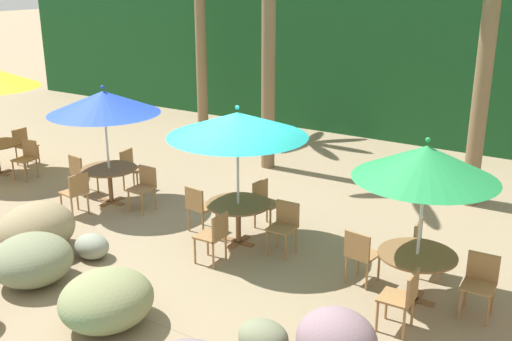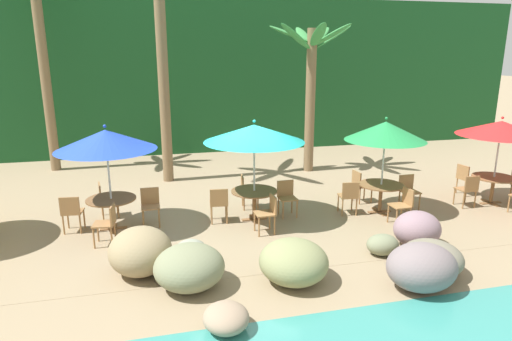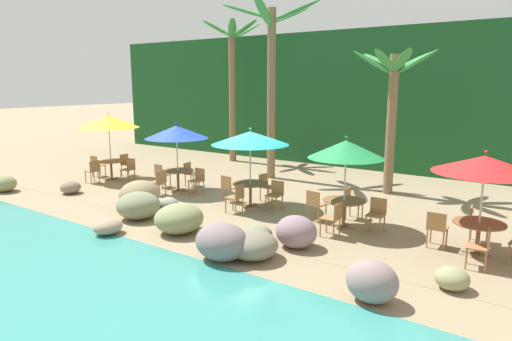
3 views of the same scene
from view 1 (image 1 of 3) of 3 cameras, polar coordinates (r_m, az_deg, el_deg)
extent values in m
plane|color=#937F60|center=(10.72, -3.83, -6.50)|extent=(120.00, 120.00, 0.00)
cube|color=#937F60|center=(10.71, -3.83, -6.48)|extent=(18.00, 5.20, 0.01)
cube|color=#194C23|center=(17.84, 13.75, 13.01)|extent=(28.00, 2.40, 6.00)
ellipsoid|color=gray|center=(7.40, 7.62, -15.63)|extent=(0.98, 0.88, 0.75)
ellipsoid|color=#858A5A|center=(8.36, -13.95, -11.78)|extent=(1.22, 1.28, 0.75)
ellipsoid|color=gray|center=(10.31, -15.28, -6.94)|extent=(0.61, 0.50, 0.41)
ellipsoid|color=gray|center=(7.69, 0.68, -15.51)|extent=(0.65, 0.54, 0.42)
ellipsoid|color=gray|center=(9.73, -20.43, -7.91)|extent=(1.21, 1.20, 0.76)
ellipsoid|color=#94815D|center=(10.72, -19.96, -5.14)|extent=(1.14, 1.27, 0.85)
cylinder|color=#9E7042|center=(14.36, -20.99, -0.22)|extent=(0.04, 0.04, 0.45)
cylinder|color=#9E7042|center=(14.62, -21.96, -0.03)|extent=(0.04, 0.04, 0.45)
cylinder|color=#9E7042|center=(14.59, -19.99, 0.18)|extent=(0.04, 0.04, 0.45)
cylinder|color=#9E7042|center=(14.84, -20.97, 0.36)|extent=(0.04, 0.04, 0.45)
cube|color=#9E7042|center=(14.53, -21.08, 0.98)|extent=(0.47, 0.47, 0.03)
cube|color=#9E7042|center=(14.61, -20.61, 1.92)|extent=(0.42, 0.09, 0.42)
cylinder|color=#9E7042|center=(15.69, -19.87, 1.42)|extent=(0.04, 0.04, 0.45)
cylinder|color=#9E7042|center=(15.47, -20.85, 1.08)|extent=(0.04, 0.04, 0.45)
cylinder|color=#9E7042|center=(15.95, -20.71, 1.59)|extent=(0.04, 0.04, 0.45)
cylinder|color=#9E7042|center=(15.74, -21.69, 1.26)|extent=(0.04, 0.04, 0.45)
cube|color=#9E7042|center=(15.65, -20.88, 2.18)|extent=(0.44, 0.44, 0.03)
cube|color=#9E7042|center=(15.75, -21.43, 2.95)|extent=(0.06, 0.42, 0.42)
cylinder|color=silver|center=(12.33, -13.86, 1.78)|extent=(0.04, 0.04, 2.18)
cone|color=blue|center=(12.10, -14.21, 6.28)|extent=(2.18, 2.18, 0.44)
sphere|color=blue|center=(12.04, -14.32, 7.67)|extent=(0.07, 0.07, 0.07)
cube|color=brown|center=(12.67, -13.49, -2.89)|extent=(0.60, 0.12, 0.03)
cube|color=brown|center=(12.67, -13.49, -2.89)|extent=(0.12, 0.60, 0.03)
cylinder|color=brown|center=(12.55, -13.61, -1.38)|extent=(0.09, 0.09, 0.71)
cylinder|color=brown|center=(12.44, -13.73, 0.16)|extent=(1.10, 1.10, 0.03)
cylinder|color=#9E7042|center=(11.80, -10.68, -3.21)|extent=(0.04, 0.04, 0.45)
cylinder|color=#9E7042|center=(12.03, -11.93, -2.86)|extent=(0.04, 0.04, 0.45)
cylinder|color=#9E7042|center=(12.04, -9.52, -2.70)|extent=(0.04, 0.04, 0.45)
cylinder|color=#9E7042|center=(12.27, -10.77, -2.37)|extent=(0.04, 0.04, 0.45)
cube|color=#9E7042|center=(11.95, -10.79, -1.71)|extent=(0.42, 0.42, 0.03)
cube|color=#9E7042|center=(12.02, -10.20, -0.56)|extent=(0.42, 0.04, 0.42)
cylinder|color=#9E7042|center=(13.27, -10.25, -0.74)|extent=(0.04, 0.04, 0.45)
cylinder|color=#9E7042|center=(13.00, -11.14, -1.20)|extent=(0.04, 0.04, 0.45)
cylinder|color=#9E7042|center=(13.47, -11.51, -0.53)|extent=(0.04, 0.04, 0.45)
cylinder|color=#9E7042|center=(13.20, -12.41, -0.98)|extent=(0.04, 0.04, 0.45)
cube|color=#9E7042|center=(13.16, -11.39, 0.13)|extent=(0.47, 0.47, 0.03)
cube|color=#9E7042|center=(13.22, -12.15, 1.05)|extent=(0.09, 0.42, 0.42)
cylinder|color=#9E7042|center=(13.49, -15.66, -0.82)|extent=(0.04, 0.04, 0.45)
cylinder|color=#9E7042|center=(13.21, -14.75, -1.15)|extent=(0.04, 0.04, 0.45)
cylinder|color=#9E7042|center=(13.30, -16.90, -1.21)|extent=(0.04, 0.04, 0.45)
cylinder|color=#9E7042|center=(13.02, -16.00, -1.55)|extent=(0.04, 0.04, 0.45)
cube|color=#9E7042|center=(13.18, -15.91, -0.20)|extent=(0.46, 0.46, 0.03)
cube|color=#9E7042|center=(13.01, -16.70, 0.40)|extent=(0.42, 0.08, 0.42)
cylinder|color=#9E7042|center=(12.21, -17.92, -3.05)|extent=(0.04, 0.04, 0.45)
cylinder|color=#9E7042|center=(12.39, -16.54, -2.61)|extent=(0.04, 0.04, 0.45)
cylinder|color=#9E7042|center=(11.93, -17.00, -3.48)|extent=(0.04, 0.04, 0.45)
cylinder|color=#9E7042|center=(12.11, -15.59, -3.02)|extent=(0.04, 0.04, 0.45)
cube|color=#9E7042|center=(12.08, -16.87, -1.98)|extent=(0.47, 0.47, 0.03)
cube|color=#9E7042|center=(11.85, -16.42, -1.31)|extent=(0.09, 0.42, 0.42)
cylinder|color=silver|center=(10.14, -1.71, -1.16)|extent=(0.04, 0.04, 2.22)
cone|color=teal|center=(9.85, -1.77, 4.39)|extent=(2.35, 2.35, 0.40)
sphere|color=teal|center=(9.79, -1.78, 5.98)|extent=(0.07, 0.07, 0.07)
cube|color=brown|center=(10.56, -1.66, -6.77)|extent=(0.60, 0.12, 0.03)
cube|color=brown|center=(10.56, -1.66, -6.77)|extent=(0.12, 0.60, 0.03)
cylinder|color=brown|center=(10.41, -1.67, -5.00)|extent=(0.09, 0.09, 0.71)
cylinder|color=brown|center=(10.28, -1.69, -3.18)|extent=(1.10, 1.10, 0.03)
cylinder|color=#9E7042|center=(9.86, 2.86, -7.33)|extent=(0.04, 0.04, 0.45)
cylinder|color=#9E7042|center=(10.02, 1.05, -6.89)|extent=(0.04, 0.04, 0.45)
cylinder|color=#9E7042|center=(10.15, 3.82, -6.58)|extent=(0.04, 0.04, 0.45)
cylinder|color=#9E7042|center=(10.30, 2.04, -6.16)|extent=(0.04, 0.04, 0.45)
cube|color=#9E7042|center=(9.98, 2.46, -5.48)|extent=(0.43, 0.43, 0.03)
cube|color=#9E7042|center=(10.07, 3.02, -4.07)|extent=(0.42, 0.05, 0.42)
cylinder|color=#9E7042|center=(11.11, 2.50, -4.28)|extent=(0.04, 0.04, 0.45)
cylinder|color=#9E7042|center=(10.84, 1.37, -4.85)|extent=(0.04, 0.04, 0.45)
cylinder|color=#9E7042|center=(11.31, 1.04, -3.85)|extent=(0.04, 0.04, 0.45)
cylinder|color=#9E7042|center=(11.05, -0.10, -4.39)|extent=(0.04, 0.04, 0.45)
cube|color=#9E7042|center=(10.99, 1.21, -3.18)|extent=(0.46, 0.46, 0.03)
cube|color=#9E7042|center=(11.03, 0.40, -2.00)|extent=(0.08, 0.42, 0.42)
cylinder|color=#9E7042|center=(11.23, -5.11, -4.09)|extent=(0.04, 0.04, 0.45)
cylinder|color=#9E7042|center=(11.00, -3.75, -4.53)|extent=(0.04, 0.04, 0.45)
cylinder|color=#9E7042|center=(10.99, -6.39, -4.63)|extent=(0.04, 0.04, 0.45)
cylinder|color=#9E7042|center=(10.76, -5.03, -5.10)|extent=(0.04, 0.04, 0.45)
cube|color=#9E7042|center=(10.90, -5.11, -3.42)|extent=(0.46, 0.46, 0.03)
cube|color=#9E7042|center=(10.70, -5.87, -2.76)|extent=(0.42, 0.08, 0.42)
cylinder|color=#9E7042|center=(9.80, -5.80, -7.59)|extent=(0.04, 0.04, 0.45)
cylinder|color=#9E7042|center=(10.06, -4.59, -6.84)|extent=(0.04, 0.04, 0.45)
cylinder|color=#9E7042|center=(9.61, -4.06, -8.08)|extent=(0.04, 0.04, 0.45)
cylinder|color=#9E7042|center=(9.87, -2.88, -7.30)|extent=(0.04, 0.04, 0.45)
cube|color=#9E7042|center=(9.73, -4.37, -6.17)|extent=(0.43, 0.43, 0.03)
cube|color=#9E7042|center=(9.55, -3.41, -5.37)|extent=(0.05, 0.42, 0.42)
cylinder|color=silver|center=(8.64, 15.22, -5.51)|extent=(0.04, 0.04, 2.18)
cone|color=#238E47|center=(8.30, 15.78, 0.76)|extent=(1.96, 1.96, 0.46)
sphere|color=#238E47|center=(8.22, 15.97, 2.80)|extent=(0.07, 0.07, 0.07)
cube|color=brown|center=(9.12, 14.65, -11.72)|extent=(0.60, 0.12, 0.03)
cube|color=brown|center=(9.12, 14.65, -11.72)|extent=(0.12, 0.60, 0.03)
cylinder|color=brown|center=(8.95, 14.83, -9.75)|extent=(0.09, 0.09, 0.71)
cylinder|color=brown|center=(8.79, 15.02, -7.70)|extent=(1.10, 1.10, 0.03)
cylinder|color=#9E7042|center=(8.70, 21.06, -12.38)|extent=(0.04, 0.04, 0.45)
cylinder|color=#9E7042|center=(8.75, 18.72, -11.93)|extent=(0.04, 0.04, 0.45)
cylinder|color=#9E7042|center=(9.01, 21.48, -11.32)|extent=(0.04, 0.04, 0.45)
cylinder|color=#9E7042|center=(9.05, 19.22, -10.90)|extent=(0.04, 0.04, 0.45)
cube|color=#9E7042|center=(8.76, 20.29, -10.26)|extent=(0.43, 0.43, 0.03)
cube|color=#9E7042|center=(8.85, 20.68, -8.58)|extent=(0.42, 0.05, 0.42)
cylinder|color=#9E7042|center=(9.89, 17.25, -8.11)|extent=(0.04, 0.04, 0.45)
cylinder|color=#9E7042|center=(9.58, 16.80, -8.98)|extent=(0.04, 0.04, 0.45)
cylinder|color=#9E7042|center=(9.95, 15.23, -7.75)|extent=(0.04, 0.04, 0.45)
cylinder|color=#9E7042|center=(9.64, 14.72, -8.60)|extent=(0.04, 0.04, 0.45)
cube|color=#9E7042|center=(9.66, 16.12, -7.08)|extent=(0.45, 0.45, 0.03)
cube|color=#9E7042|center=(9.62, 15.07, -5.82)|extent=(0.07, 0.42, 0.42)
cylinder|color=#9E7042|center=(9.57, 9.65, -8.42)|extent=(0.04, 0.04, 0.45)
cylinder|color=#9E7042|center=(9.42, 11.54, -9.01)|extent=(0.04, 0.04, 0.45)
cylinder|color=#9E7042|center=(9.29, 8.51, -9.21)|extent=(0.04, 0.04, 0.45)
cylinder|color=#9E7042|center=(9.14, 10.43, -9.83)|extent=(0.04, 0.04, 0.45)
cube|color=#9E7042|center=(9.25, 10.11, -7.79)|extent=(0.47, 0.47, 0.03)
cube|color=#9E7042|center=(9.01, 9.53, -7.12)|extent=(0.42, 0.09, 0.42)
cylinder|color=#9E7042|center=(8.20, 11.38, -13.39)|extent=(0.04, 0.04, 0.45)
cylinder|color=#9E7042|center=(8.50, 12.23, -12.26)|extent=(0.04, 0.04, 0.45)
cylinder|color=#9E7042|center=(8.12, 13.81, -13.96)|extent=(0.04, 0.04, 0.45)
cylinder|color=#9E7042|center=(8.41, 14.58, -12.79)|extent=(0.04, 0.04, 0.45)
cube|color=#9E7042|center=(8.19, 13.12, -11.65)|extent=(0.43, 0.43, 0.03)
cube|color=#9E7042|center=(8.04, 14.59, -10.75)|extent=(0.05, 0.42, 0.42)
cylinder|color=brown|center=(17.92, -5.29, 14.07)|extent=(0.32, 0.32, 6.38)
cylinder|color=brown|center=(13.94, 1.21, 13.23)|extent=(0.32, 0.32, 6.51)
cylinder|color=brown|center=(12.42, 20.57, 7.16)|extent=(0.32, 0.32, 4.67)
camera|label=2|loc=(8.00, -70.52, 1.96)|focal=31.03mm
camera|label=3|loc=(4.00, 172.79, -28.65)|focal=31.77mm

